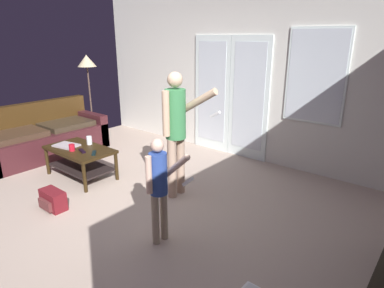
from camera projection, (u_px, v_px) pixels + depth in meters
name	position (u px, v px, depth m)	size (l,w,h in m)	color
ground_plane	(129.00, 208.00, 3.99)	(6.29, 5.02, 0.02)	#B49F8F
wall_back_with_doors	(242.00, 76.00, 5.37)	(6.29, 0.09, 2.82)	silver
leather_couch	(42.00, 138.00, 5.66)	(0.88, 2.08, 0.88)	#401A1F
coffee_table	(80.00, 156.00, 4.77)	(1.04, 0.59, 0.45)	black
person_adult	(177.00, 124.00, 4.02)	(0.66, 0.44, 1.59)	tan
person_child	(159.00, 182.00, 3.14)	(0.43, 0.29, 1.09)	tan
floor_lamp	(87.00, 66.00, 6.39)	(0.36, 0.36, 1.64)	#392424
backpack	(53.00, 200.00, 3.93)	(0.35, 0.21, 0.23)	maroon
laptop_closed	(66.00, 145.00, 4.81)	(0.35, 0.24, 0.02)	#B9ADB3
cup_near_edge	(89.00, 140.00, 4.88)	(0.08, 0.08, 0.13)	white
cup_by_laptop	(72.00, 148.00, 4.61)	(0.08, 0.08, 0.10)	red
tv_remote_black	(82.00, 151.00, 4.58)	(0.17, 0.05, 0.02)	black
dvd_remote_slim	(94.00, 153.00, 4.50)	(0.17, 0.05, 0.02)	black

